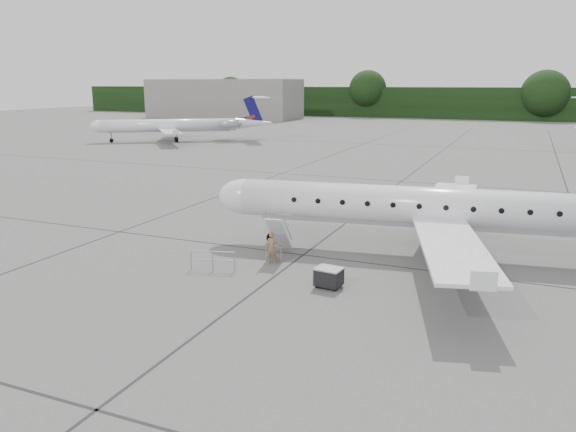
% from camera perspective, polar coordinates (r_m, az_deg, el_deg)
% --- Properties ---
extents(ground, '(320.00, 320.00, 0.00)m').
position_cam_1_polar(ground, '(24.07, 10.67, -8.97)').
color(ground, slate).
rests_on(ground, ground).
extents(treeline, '(260.00, 4.00, 8.00)m').
position_cam_1_polar(treeline, '(151.99, 21.71, 10.53)').
color(treeline, black).
rests_on(treeline, ground).
extents(terminal_building, '(40.00, 14.00, 10.00)m').
position_cam_1_polar(terminal_building, '(151.49, -6.57, 11.74)').
color(terminal_building, gray).
rests_on(terminal_building, ground).
extents(main_regional_jet, '(31.47, 24.63, 7.39)m').
position_cam_1_polar(main_regional_jet, '(30.49, 16.12, 2.71)').
color(main_regional_jet, white).
rests_on(main_regional_jet, ground).
extents(airstair, '(1.18, 2.50, 2.31)m').
position_cam_1_polar(airstair, '(29.87, -0.91, -1.96)').
color(airstair, white).
rests_on(airstair, ground).
extents(passenger, '(0.71, 0.57, 1.68)m').
position_cam_1_polar(passenger, '(28.71, -1.64, -3.27)').
color(passenger, olive).
rests_on(passenger, ground).
extents(safety_railing, '(2.14, 0.67, 1.00)m').
position_cam_1_polar(safety_railing, '(27.95, -7.65, -4.58)').
color(safety_railing, '#979AA0').
rests_on(safety_railing, ground).
extents(baggage_cart, '(1.22, 1.04, 0.98)m').
position_cam_1_polar(baggage_cart, '(25.61, 4.16, -6.21)').
color(baggage_cart, black).
rests_on(baggage_cart, ground).
extents(bg_regional_left, '(32.99, 31.00, 7.03)m').
position_cam_1_polar(bg_regional_left, '(91.56, -11.97, 9.61)').
color(bg_regional_left, white).
rests_on(bg_regional_left, ground).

